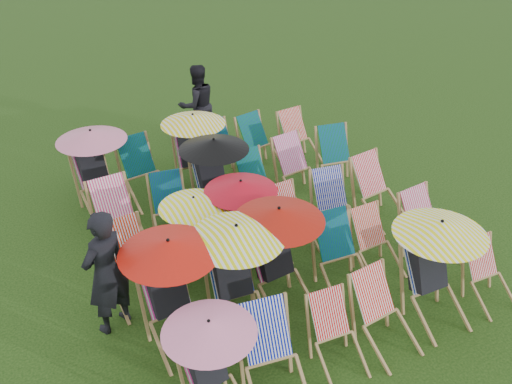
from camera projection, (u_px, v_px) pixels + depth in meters
name	position (u px, v px, depth m)	size (l,w,h in m)	color
ground	(271.00, 252.00, 8.66)	(100.00, 100.00, 0.00)	black
deckchair_0	(213.00, 367.00, 5.96)	(1.00, 1.08, 1.18)	#A17F4B
deckchair_1	(274.00, 360.00, 6.20)	(0.78, 1.00, 1.00)	#A17F4B
deckchair_2	(338.00, 336.00, 6.62)	(0.60, 0.80, 0.83)	#A17F4B
deckchair_3	(386.00, 315.00, 6.84)	(0.70, 0.91, 0.93)	#A17F4B
deckchair_4	(436.00, 270.00, 7.15)	(1.17, 1.21, 1.39)	#A17F4B
deckchair_5	(491.00, 275.00, 7.56)	(0.58, 0.78, 0.82)	#A17F4B
deckchair_6	(172.00, 292.00, 6.77)	(1.20, 1.26, 1.42)	#A17F4B
deckchair_7	(237.00, 276.00, 7.03)	(1.19, 1.26, 1.42)	#A17F4B
deckchair_8	(280.00, 256.00, 7.37)	(1.19, 1.26, 1.41)	#A17F4B
deckchair_9	(343.00, 256.00, 7.76)	(0.72, 0.96, 0.99)	#A17F4B
deckchair_10	(378.00, 244.00, 8.10)	(0.60, 0.82, 0.87)	#A17F4B
deckchair_11	(431.00, 229.00, 8.31)	(0.76, 0.98, 1.00)	#A17F4B
deckchair_12	(133.00, 266.00, 7.55)	(0.76, 1.00, 1.02)	#A17F4B
deckchair_13	(195.00, 235.00, 7.99)	(0.99, 1.05, 1.17)	#A17F4B
deckchair_14	(242.00, 220.00, 8.22)	(1.06, 1.09, 1.25)	#A17F4B
deckchair_15	(292.00, 220.00, 8.59)	(0.66, 0.87, 0.90)	#A17F4B
deckchair_16	(336.00, 206.00, 8.87)	(0.75, 0.96, 0.96)	#A17F4B
deckchair_17	(380.00, 190.00, 9.23)	(0.78, 1.00, 1.00)	#A17F4B
deckchair_18	(119.00, 220.00, 8.48)	(0.74, 0.99, 1.03)	#A17F4B
deckchair_19	(171.00, 209.00, 8.82)	(0.73, 0.93, 0.93)	#A17F4B
deckchair_20	(215.00, 178.00, 9.17)	(1.13, 1.17, 1.34)	#A17F4B
deckchair_21	(258.00, 182.00, 9.54)	(0.67, 0.88, 0.91)	#A17F4B
deckchair_22	(300.00, 169.00, 9.85)	(0.77, 0.99, 1.00)	#A17F4B
deckchair_23	(339.00, 160.00, 10.12)	(0.81, 1.02, 1.00)	#A17F4B
deckchair_24	(96.00, 169.00, 9.40)	(1.15, 1.23, 1.36)	#A17F4B
deckchair_25	(144.00, 172.00, 9.73)	(0.79, 1.01, 1.02)	#A17F4B
deckchair_26	(194.00, 150.00, 9.99)	(1.13, 1.19, 1.34)	#A17F4B
deckchair_27	(225.00, 153.00, 10.37)	(0.78, 0.99, 0.98)	#A17F4B
deckchair_28	(261.00, 144.00, 10.68)	(0.81, 1.00, 0.97)	#A17F4B
deckchair_29	(300.00, 138.00, 10.93)	(0.70, 0.92, 0.94)	#A17F4B
person_left	(106.00, 272.00, 6.90)	(0.63, 0.41, 1.73)	black
person_rear	(197.00, 105.00, 11.42)	(0.80, 0.63, 1.65)	black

